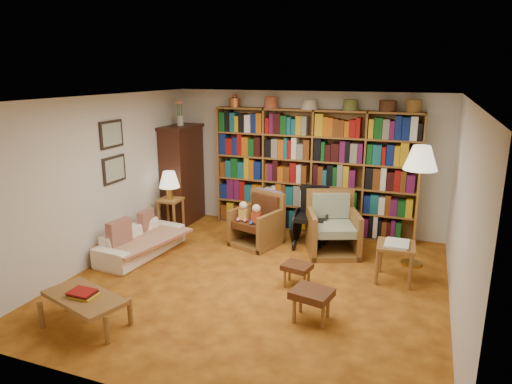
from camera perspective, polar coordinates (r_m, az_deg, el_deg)
The scene contains 23 objects.
floor at distance 6.45m, azimuth -0.02°, elevation -11.16°, with size 5.00×5.00×0.00m, color #BD6E1D.
ceiling at distance 5.81m, azimuth -0.02°, elevation 11.59°, with size 5.00×5.00×0.00m, color white.
wall_back at distance 8.34m, azimuth 6.11°, elevation 3.84°, with size 5.00×5.00×0.00m, color silver.
wall_front at distance 3.91m, azimuth -13.33°, elevation -9.43°, with size 5.00×5.00×0.00m, color silver.
wall_left at distance 7.26m, azimuth -18.81°, elevation 1.47°, with size 5.00×5.00×0.00m, color silver.
wall_right at distance 5.67m, azimuth 24.37°, elevation -2.72°, with size 5.00×5.00×0.00m, color silver.
bookshelf at distance 8.14m, azimuth 7.14°, elevation 2.97°, with size 3.60×0.30×2.42m.
curio_cabinet at distance 8.79m, azimuth -9.18°, elevation 2.33°, with size 0.50×0.95×2.40m.
framed_pictures at distance 7.40m, azimuth -17.46°, elevation 4.79°, with size 0.03×0.52×0.97m.
sofa at distance 7.49m, azimuth -14.17°, elevation -5.97°, with size 0.61×1.56×0.46m, color white.
sofa_throw at distance 7.44m, azimuth -13.89°, elevation -5.51°, with size 0.80×1.49×0.04m, color beige.
cushion_left at distance 7.76m, azimuth -13.60°, elevation -3.46°, with size 0.12×0.37×0.37m, color maroon.
cushion_right at distance 7.22m, azimuth -16.71°, elevation -5.05°, with size 0.13×0.42×0.42m, color maroon.
side_table_lamp at distance 8.32m, azimuth -10.62°, elevation -2.00°, with size 0.41×0.41×0.63m.
table_lamp at distance 8.19m, azimuth -10.79°, elevation 1.44°, with size 0.37×0.37×0.50m.
armchair_leather at distance 7.71m, azimuth 0.28°, elevation -3.84°, with size 0.90×0.91×0.88m.
armchair_sage at distance 7.47m, azimuth 9.76°, elevation -4.60°, with size 1.07×1.07×0.97m.
wheelchair at distance 7.69m, azimuth 7.05°, elevation -3.29°, with size 0.57×0.79×0.99m.
floor_lamp at distance 6.93m, azimuth 19.87°, elevation 3.43°, with size 0.48×0.48×1.82m.
side_table_papers at distance 6.60m, azimuth 17.07°, elevation -6.97°, with size 0.53×0.53×0.57m.
footstool_a at distance 6.28m, azimuth 5.16°, elevation -9.46°, with size 0.42×0.38×0.31m.
footstool_b at distance 5.46m, azimuth 6.98°, elevation -12.74°, with size 0.51×0.46×0.38m.
coffee_table at distance 5.64m, azimuth -20.67°, elevation -12.46°, with size 1.10×0.77×0.44m.
Camera 1 is at (2.06, -5.42, 2.83)m, focal length 32.00 mm.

